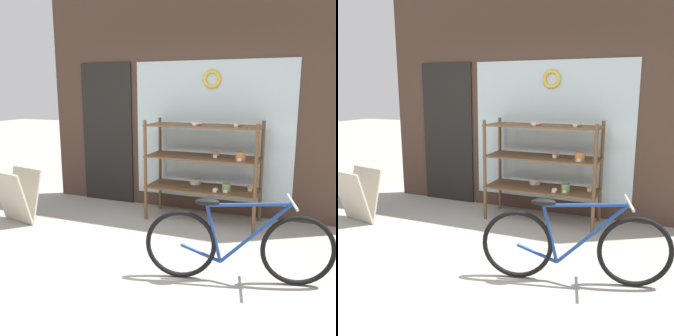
# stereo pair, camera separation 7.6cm
# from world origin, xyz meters

# --- Properties ---
(ground_plane) EXTENTS (30.00, 30.00, 0.00)m
(ground_plane) POSITION_xyz_m (0.00, 0.00, 0.00)
(ground_plane) COLOR gray
(storefront_facade) EXTENTS (4.68, 0.13, 3.58)m
(storefront_facade) POSITION_xyz_m (-0.04, 2.25, 1.73)
(storefront_facade) COLOR #473328
(storefront_facade) RESTS_ON ground_plane
(display_case) EXTENTS (1.48, 0.54, 1.33)m
(display_case) POSITION_xyz_m (0.23, 1.84, 0.81)
(display_case) COLOR brown
(display_case) RESTS_ON ground_plane
(bicycle) EXTENTS (1.65, 0.55, 0.78)m
(bicycle) POSITION_xyz_m (0.97, 0.38, 0.35)
(bicycle) COLOR black
(bicycle) RESTS_ON ground_plane
(sandwich_board) EXTENTS (0.62, 0.48, 0.69)m
(sandwich_board) POSITION_xyz_m (-2.02, 0.88, 0.35)
(sandwich_board) COLOR #B2A893
(sandwich_board) RESTS_ON ground_plane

